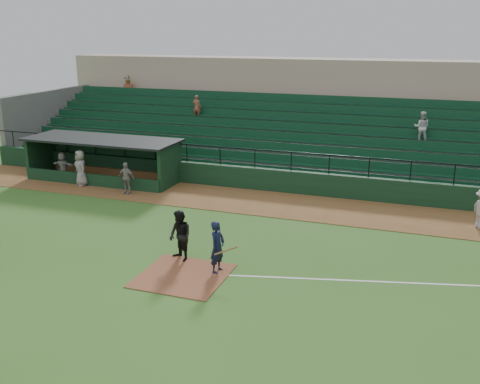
% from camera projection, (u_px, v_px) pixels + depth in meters
% --- Properties ---
extents(ground, '(90.00, 90.00, 0.00)m').
position_uv_depth(ground, '(195.00, 265.00, 20.04)').
color(ground, '#305B1D').
rests_on(ground, ground).
extents(warning_track, '(40.00, 4.00, 0.03)m').
position_uv_depth(warning_track, '(260.00, 202.00, 27.26)').
color(warning_track, brown).
rests_on(warning_track, ground).
extents(home_plate_dirt, '(3.00, 3.00, 0.03)m').
position_uv_depth(home_plate_dirt, '(183.00, 276.00, 19.13)').
color(home_plate_dirt, brown).
rests_on(home_plate_dirt, ground).
extents(foul_line, '(17.49, 4.44, 0.01)m').
position_uv_depth(foul_line, '(423.00, 284.00, 18.56)').
color(foul_line, white).
rests_on(foul_line, ground).
extents(stadium_structure, '(38.00, 13.08, 6.40)m').
position_uv_depth(stadium_structure, '(301.00, 129.00, 34.24)').
color(stadium_structure, black).
rests_on(stadium_structure, ground).
extents(dugout, '(8.90, 3.20, 2.42)m').
position_uv_depth(dugout, '(107.00, 156.00, 31.41)').
color(dugout, black).
rests_on(dugout, ground).
extents(batter_at_plate, '(1.08, 0.76, 1.90)m').
position_uv_depth(batter_at_plate, '(217.00, 247.00, 19.20)').
color(batter_at_plate, black).
rests_on(batter_at_plate, ground).
extents(umpire, '(1.18, 1.12, 1.93)m').
position_uv_depth(umpire, '(180.00, 236.00, 20.20)').
color(umpire, black).
rests_on(umpire, ground).
extents(dugout_player_a, '(1.01, 0.47, 1.68)m').
position_uv_depth(dugout_player_a, '(126.00, 178.00, 28.49)').
color(dugout_player_a, gray).
rests_on(dugout_player_a, warning_track).
extents(dugout_player_b, '(1.15, 1.07, 1.98)m').
position_uv_depth(dugout_player_b, '(81.00, 168.00, 29.91)').
color(dugout_player_b, gray).
rests_on(dugout_player_b, warning_track).
extents(dugout_player_c, '(1.52, 0.50, 1.63)m').
position_uv_depth(dugout_player_c, '(63.00, 166.00, 31.07)').
color(dugout_player_c, '#9B9691').
rests_on(dugout_player_c, warning_track).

